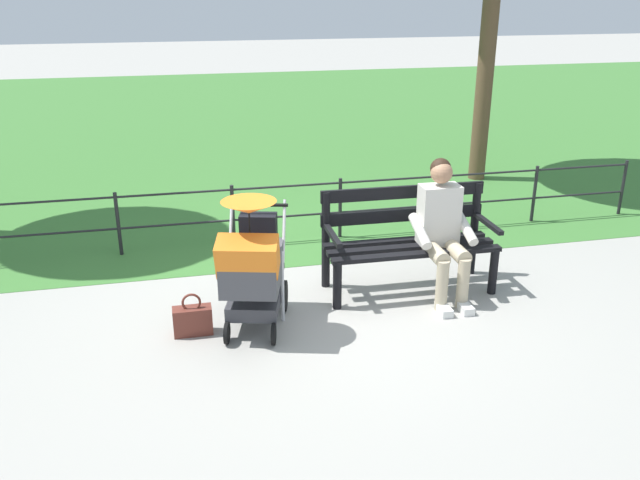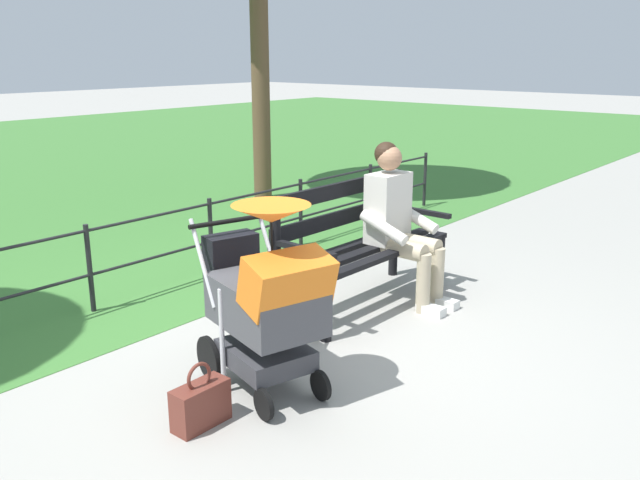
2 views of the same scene
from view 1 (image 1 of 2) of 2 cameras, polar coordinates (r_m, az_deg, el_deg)
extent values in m
plane|color=#9E9B93|center=(6.15, -0.21, -5.20)|extent=(60.00, 60.00, 0.00)
cube|color=#3D7533|center=(14.49, -7.93, 10.14)|extent=(40.00, 16.00, 0.01)
cube|color=black|center=(6.36, 7.31, -0.03)|extent=(1.60, 0.12, 0.04)
cube|color=black|center=(6.21, 7.84, -0.62)|extent=(1.60, 0.12, 0.04)
cube|color=black|center=(6.05, 8.40, -1.24)|extent=(1.60, 0.12, 0.04)
cube|color=black|center=(6.38, 7.11, 2.13)|extent=(1.60, 0.06, 0.12)
cube|color=black|center=(6.31, 7.20, 4.11)|extent=(1.60, 0.06, 0.12)
cylinder|color=black|center=(6.41, 14.68, -2.61)|extent=(0.08, 0.08, 0.45)
cylinder|color=black|center=(6.71, 13.11, 0.95)|extent=(0.08, 0.08, 0.95)
cube|color=black|center=(6.43, 14.24, 1.40)|extent=(0.06, 0.56, 0.04)
cylinder|color=black|center=(5.92, 1.50, -3.91)|extent=(0.08, 0.08, 0.45)
cylinder|color=black|center=(6.25, 0.50, -0.01)|extent=(0.08, 0.08, 0.95)
cube|color=black|center=(5.94, 1.09, 0.43)|extent=(0.06, 0.56, 0.04)
cylinder|color=tan|center=(6.14, 11.62, -0.92)|extent=(0.15, 0.40, 0.14)
cylinder|color=tan|center=(6.06, 9.88, -1.07)|extent=(0.15, 0.40, 0.14)
cylinder|color=tan|center=(6.06, 12.19, -3.68)|extent=(0.11, 0.11, 0.47)
cylinder|color=tan|center=(5.99, 10.43, -3.87)|extent=(0.11, 0.11, 0.47)
cube|color=silver|center=(6.08, 12.35, -5.69)|extent=(0.10, 0.22, 0.07)
cube|color=silver|center=(6.01, 10.59, -5.91)|extent=(0.10, 0.22, 0.07)
cube|color=beige|center=(6.19, 10.17, 2.15)|extent=(0.36, 0.23, 0.56)
cylinder|color=beige|center=(6.21, 12.40, 1.05)|extent=(0.10, 0.43, 0.23)
cylinder|color=beige|center=(6.04, 8.59, 0.76)|extent=(0.10, 0.43, 0.23)
sphere|color=#A37556|center=(6.08, 10.41, 5.72)|extent=(0.20, 0.20, 0.20)
sphere|color=black|center=(6.09, 10.33, 6.07)|extent=(0.19, 0.19, 0.19)
cylinder|color=black|center=(5.92, -3.03, -4.82)|extent=(0.10, 0.28, 0.28)
cylinder|color=black|center=(5.98, -7.43, -4.71)|extent=(0.10, 0.28, 0.28)
cylinder|color=black|center=(5.42, -4.01, -8.06)|extent=(0.08, 0.18, 0.18)
cylinder|color=black|center=(5.47, -8.01, -7.93)|extent=(0.08, 0.18, 0.18)
cube|color=#38383D|center=(5.65, -5.65, -5.37)|extent=(0.54, 0.61, 0.12)
cylinder|color=silver|center=(5.66, -3.24, -4.02)|extent=(0.03, 0.03, 0.65)
cylinder|color=silver|center=(5.73, -7.84, -3.91)|extent=(0.03, 0.03, 0.65)
cube|color=#47474C|center=(5.49, -5.80, -2.38)|extent=(0.62, 0.78, 0.28)
cube|color=orange|center=(5.19, -6.24, -1.41)|extent=(0.54, 0.42, 0.33)
cylinder|color=black|center=(5.75, -5.36, 3.03)|extent=(0.51, 0.16, 0.03)
cylinder|color=silver|center=(5.70, -3.13, 0.79)|extent=(0.10, 0.29, 0.49)
cylinder|color=silver|center=(5.76, -7.69, 0.84)|extent=(0.10, 0.29, 0.49)
cone|color=orange|center=(5.22, -6.14, 2.81)|extent=(0.54, 0.54, 0.10)
cylinder|color=black|center=(5.28, -6.06, 0.96)|extent=(0.01, 0.01, 0.30)
cube|color=black|center=(5.81, -5.31, 0.91)|extent=(0.35, 0.24, 0.28)
cube|color=brown|center=(5.64, -10.88, -6.83)|extent=(0.32, 0.14, 0.24)
torus|color=brown|center=(5.57, -11.00, -5.29)|extent=(0.16, 0.02, 0.16)
cylinder|color=black|center=(9.13, 24.57, 4.11)|extent=(0.04, 0.04, 0.70)
cylinder|color=black|center=(8.46, 17.95, 3.77)|extent=(0.04, 0.04, 0.70)
cylinder|color=black|center=(7.92, 10.31, 3.32)|extent=(0.04, 0.04, 0.70)
cylinder|color=black|center=(7.54, 1.74, 2.75)|extent=(0.04, 0.04, 0.70)
cylinder|color=black|center=(7.35, -7.49, 2.07)|extent=(0.04, 0.04, 0.70)
cylinder|color=black|center=(7.35, -16.95, 1.31)|extent=(0.04, 0.04, 0.70)
cylinder|color=black|center=(7.33, -2.85, 4.64)|extent=(8.51, 0.02, 0.02)
cylinder|color=black|center=(7.44, -2.80, 2.06)|extent=(8.51, 0.02, 0.02)
cylinder|color=brown|center=(9.95, 14.14, 15.05)|extent=(0.24, 0.24, 3.55)
camera|label=2|loc=(3.25, -50.10, -0.60)|focal=37.60mm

